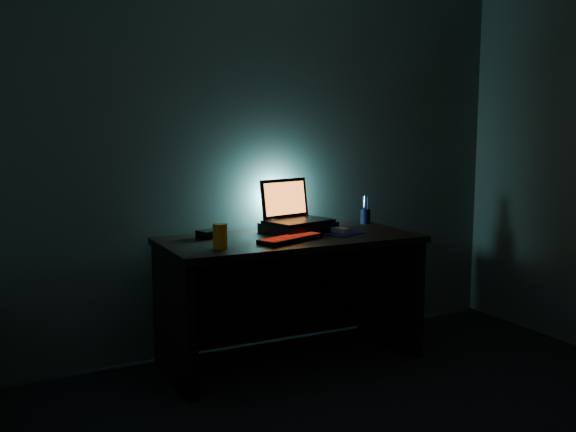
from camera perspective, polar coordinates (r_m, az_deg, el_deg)
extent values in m
cube|color=#46504A|center=(4.03, -2.23, 5.99)|extent=(3.50, 0.00, 2.50)
cube|color=black|center=(3.75, 0.21, -2.15)|extent=(1.50, 0.70, 0.04)
cube|color=black|center=(3.58, -10.13, -8.93)|extent=(0.06, 0.64, 0.71)
cube|color=black|center=(4.19, 8.97, -6.43)|extent=(0.06, 0.64, 0.71)
cube|color=black|center=(4.12, -1.88, -6.58)|extent=(1.38, 0.02, 0.65)
cube|color=black|center=(3.90, 0.93, -1.02)|extent=(0.46, 0.39, 0.06)
cube|color=black|center=(3.89, 0.94, -0.45)|extent=(0.43, 0.35, 0.02)
cube|color=black|center=(3.97, -0.31, 1.60)|extent=(0.36, 0.13, 0.24)
cube|color=orange|center=(3.96, -0.24, 1.59)|extent=(0.32, 0.11, 0.20)
cube|color=black|center=(3.61, 0.24, -2.02)|extent=(0.44, 0.29, 0.02)
cube|color=red|center=(3.61, 0.24, -1.81)|extent=(0.42, 0.26, 0.00)
cube|color=#0C0F55|center=(3.86, 4.70, -1.54)|extent=(0.28, 0.27, 0.00)
cube|color=#9D9DA2|center=(3.86, 4.71, -1.28)|extent=(0.10, 0.12, 0.03)
cylinder|color=black|center=(4.28, 6.89, -0.03)|extent=(0.09, 0.09, 0.10)
cylinder|color=orange|center=(3.39, -6.05, -1.80)|extent=(0.08, 0.08, 0.13)
cube|color=black|center=(3.73, -6.95, -1.59)|extent=(0.16, 0.14, 0.04)
sphere|color=#FF0C07|center=(3.69, -6.46, -1.70)|extent=(0.01, 0.01, 0.01)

